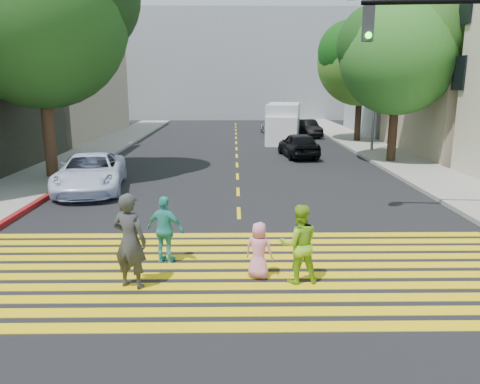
{
  "coord_description": "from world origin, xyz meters",
  "views": [
    {
      "loc": [
        -0.14,
        -8.46,
        4.09
      ],
      "look_at": [
        0.0,
        3.0,
        1.4
      ],
      "focal_mm": 35.0,
      "sensor_mm": 36.0,
      "label": 1
    }
  ],
  "objects_px": {
    "traffic_signal": "(475,74)",
    "tree_right_far": "(362,57)",
    "pedestrian_extra": "(165,230)",
    "dark_car_parked": "(307,128)",
    "silver_car": "(272,126)",
    "pedestrian_man": "(130,241)",
    "dark_car_near": "(298,145)",
    "white_sedan": "(91,173)",
    "pedestrian_woman": "(299,244)",
    "tree_left": "(40,9)",
    "white_van": "(283,124)",
    "pedestrian_child": "(259,250)",
    "tree_right_near": "(400,50)"
  },
  "relations": [
    {
      "from": "traffic_signal",
      "to": "tree_right_far",
      "type": "bearing_deg",
      "value": 89.48
    },
    {
      "from": "pedestrian_extra",
      "to": "dark_car_parked",
      "type": "relative_size",
      "value": 0.39
    },
    {
      "from": "silver_car",
      "to": "pedestrian_man",
      "type": "bearing_deg",
      "value": 76.58
    },
    {
      "from": "tree_right_far",
      "to": "dark_car_near",
      "type": "bearing_deg",
      "value": -127.32
    },
    {
      "from": "pedestrian_extra",
      "to": "white_sedan",
      "type": "relative_size",
      "value": 0.31
    },
    {
      "from": "pedestrian_woman",
      "to": "pedestrian_extra",
      "type": "xyz_separation_m",
      "value": [
        -2.92,
        1.16,
        -0.05
      ]
    },
    {
      "from": "silver_car",
      "to": "tree_left",
      "type": "bearing_deg",
      "value": 56.06
    },
    {
      "from": "tree_right_far",
      "to": "traffic_signal",
      "type": "relative_size",
      "value": 1.28
    },
    {
      "from": "tree_left",
      "to": "pedestrian_woman",
      "type": "relative_size",
      "value": 6.15
    },
    {
      "from": "pedestrian_man",
      "to": "silver_car",
      "type": "bearing_deg",
      "value": -79.17
    },
    {
      "from": "tree_right_far",
      "to": "white_van",
      "type": "height_order",
      "value": "tree_right_far"
    },
    {
      "from": "pedestrian_child",
      "to": "white_van",
      "type": "bearing_deg",
      "value": -76.8
    },
    {
      "from": "pedestrian_man",
      "to": "silver_car",
      "type": "height_order",
      "value": "pedestrian_man"
    },
    {
      "from": "white_sedan",
      "to": "white_van",
      "type": "relative_size",
      "value": 0.87
    },
    {
      "from": "tree_right_far",
      "to": "dark_car_parked",
      "type": "xyz_separation_m",
      "value": [
        -3.07,
        3.48,
        -5.12
      ]
    },
    {
      "from": "pedestrian_extra",
      "to": "white_sedan",
      "type": "xyz_separation_m",
      "value": [
        -3.94,
        7.45,
        -0.07
      ]
    },
    {
      "from": "tree_right_far",
      "to": "pedestrian_woman",
      "type": "relative_size",
      "value": 5.1
    },
    {
      "from": "pedestrian_child",
      "to": "tree_left",
      "type": "bearing_deg",
      "value": -31.84
    },
    {
      "from": "pedestrian_extra",
      "to": "dark_car_near",
      "type": "height_order",
      "value": "pedestrian_extra"
    },
    {
      "from": "pedestrian_man",
      "to": "pedestrian_child",
      "type": "relative_size",
      "value": 1.61
    },
    {
      "from": "tree_right_far",
      "to": "dark_car_near",
      "type": "relative_size",
      "value": 2.09
    },
    {
      "from": "tree_right_near",
      "to": "pedestrian_child",
      "type": "relative_size",
      "value": 6.79
    },
    {
      "from": "silver_car",
      "to": "traffic_signal",
      "type": "bearing_deg",
      "value": 94.57
    },
    {
      "from": "tree_right_near",
      "to": "traffic_signal",
      "type": "height_order",
      "value": "tree_right_near"
    },
    {
      "from": "tree_right_far",
      "to": "dark_car_near",
      "type": "distance_m",
      "value": 9.78
    },
    {
      "from": "pedestrian_man",
      "to": "silver_car",
      "type": "relative_size",
      "value": 0.47
    },
    {
      "from": "tree_left",
      "to": "dark_car_parked",
      "type": "xyz_separation_m",
      "value": [
        13.38,
        16.04,
        -6.3
      ]
    },
    {
      "from": "dark_car_parked",
      "to": "traffic_signal",
      "type": "distance_m",
      "value": 23.12
    },
    {
      "from": "tree_right_near",
      "to": "pedestrian_man",
      "type": "height_order",
      "value": "tree_right_near"
    },
    {
      "from": "pedestrian_woman",
      "to": "dark_car_parked",
      "type": "xyz_separation_m",
      "value": [
        4.26,
        26.97,
        -0.18
      ]
    },
    {
      "from": "tree_right_near",
      "to": "dark_car_parked",
      "type": "height_order",
      "value": "tree_right_near"
    },
    {
      "from": "dark_car_near",
      "to": "tree_right_near",
      "type": "bearing_deg",
      "value": 148.23
    },
    {
      "from": "pedestrian_man",
      "to": "traffic_signal",
      "type": "height_order",
      "value": "traffic_signal"
    },
    {
      "from": "pedestrian_child",
      "to": "traffic_signal",
      "type": "xyz_separation_m",
      "value": [
        6.17,
        3.92,
        3.7
      ]
    },
    {
      "from": "dark_car_parked",
      "to": "white_van",
      "type": "height_order",
      "value": "white_van"
    },
    {
      "from": "pedestrian_man",
      "to": "pedestrian_child",
      "type": "height_order",
      "value": "pedestrian_man"
    },
    {
      "from": "pedestrian_woman",
      "to": "silver_car",
      "type": "distance_m",
      "value": 29.52
    },
    {
      "from": "pedestrian_child",
      "to": "traffic_signal",
      "type": "bearing_deg",
      "value": -127.26
    },
    {
      "from": "white_van",
      "to": "tree_right_near",
      "type": "bearing_deg",
      "value": -52.87
    },
    {
      "from": "pedestrian_woman",
      "to": "pedestrian_child",
      "type": "height_order",
      "value": "pedestrian_woman"
    },
    {
      "from": "pedestrian_child",
      "to": "pedestrian_extra",
      "type": "distance_m",
      "value": 2.3
    },
    {
      "from": "traffic_signal",
      "to": "pedestrian_extra",
      "type": "bearing_deg",
      "value": -154.69
    },
    {
      "from": "tree_right_near",
      "to": "tree_left",
      "type": "bearing_deg",
      "value": -166.57
    },
    {
      "from": "silver_car",
      "to": "dark_car_parked",
      "type": "distance_m",
      "value": 3.49
    },
    {
      "from": "dark_car_near",
      "to": "traffic_signal",
      "type": "distance_m",
      "value": 13.55
    },
    {
      "from": "silver_car",
      "to": "traffic_signal",
      "type": "relative_size",
      "value": 0.63
    },
    {
      "from": "pedestrian_woman",
      "to": "traffic_signal",
      "type": "bearing_deg",
      "value": -148.01
    },
    {
      "from": "tree_right_near",
      "to": "tree_right_far",
      "type": "distance_m",
      "value": 8.76
    },
    {
      "from": "tree_right_far",
      "to": "pedestrian_man",
      "type": "distance_m",
      "value": 26.47
    },
    {
      "from": "pedestrian_woman",
      "to": "pedestrian_extra",
      "type": "height_order",
      "value": "pedestrian_woman"
    }
  ]
}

